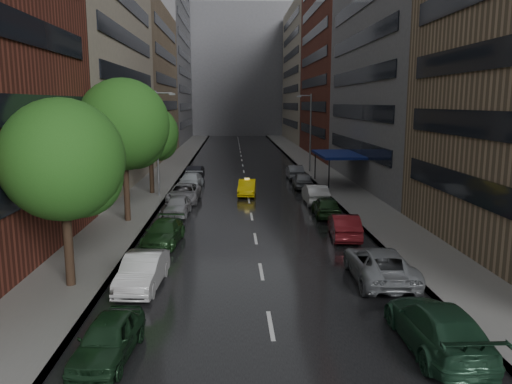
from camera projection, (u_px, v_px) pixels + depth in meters
road at (243, 167)px, 63.70m from camera, size 14.00×140.00×0.01m
sidewalk_left at (172, 167)px, 63.26m from camera, size 4.00×140.00×0.15m
sidewalk_right at (313, 166)px, 64.11m from camera, size 4.00×140.00×0.15m
buildings_left at (133, 45)px, 68.81m from camera, size 8.00×108.00×38.00m
buildings_right at (351, 52)px, 68.34m from camera, size 8.05×109.10×36.00m
building_far at (237, 72)px, 127.73m from camera, size 40.00×14.00×32.00m
tree_near at (63, 160)px, 21.24m from camera, size 5.26×5.26×8.38m
tree_mid at (124, 125)px, 33.23m from camera, size 6.14×6.14×9.78m
tree_far at (150, 134)px, 43.96m from camera, size 5.01×5.01×7.98m
taxi at (247, 188)px, 44.34m from camera, size 1.83×4.38×1.41m
parked_cars_left at (178, 205)px, 36.63m from camera, size 2.72×41.63×1.53m
parked_cars_right at (336, 216)px, 32.76m from camera, size 2.75×43.23×1.61m
street_lamp_left at (158, 141)px, 42.81m from camera, size 1.74×0.22×9.00m
street_lamp_right at (310, 131)px, 58.28m from camera, size 1.74×0.22×9.00m
awning at (338, 155)px, 48.82m from camera, size 4.00×8.00×3.12m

